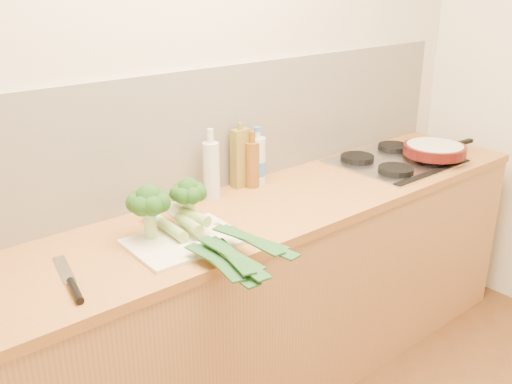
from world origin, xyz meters
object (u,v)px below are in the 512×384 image
gas_hob (395,160)px  chefs_knife (72,285)px  chopping_board (185,240)px  skillet (435,149)px

gas_hob → chefs_knife: bearing=-176.1°
gas_hob → chopping_board: size_ratio=1.46×
chefs_knife → gas_hob: bearing=15.3°
chopping_board → gas_hob: bearing=5.1°
chefs_knife → skillet: 1.93m
chopping_board → skillet: skillet is taller
chopping_board → chefs_knife: (-0.44, -0.05, 0.00)m
gas_hob → skillet: 0.21m
gas_hob → chopping_board: gas_hob is taller
skillet → gas_hob: bearing=150.3°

